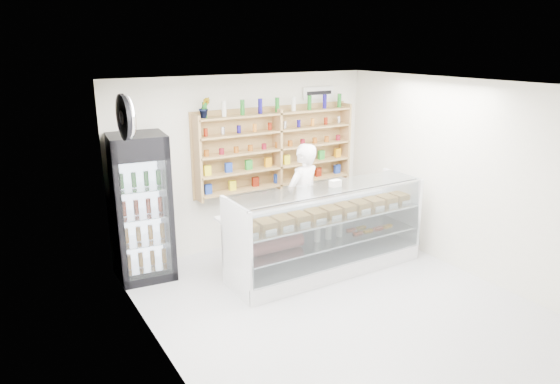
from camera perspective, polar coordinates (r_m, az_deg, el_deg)
room at (r=6.13m, az=6.91°, el=-1.16°), size 5.00×5.00×5.00m
display_counter at (r=7.47m, az=5.19°, el=-6.31°), size 2.98×0.89×1.30m
shop_worker at (r=7.83m, az=2.61°, el=-0.92°), size 0.75×0.60×1.80m
drinks_cooler at (r=7.27m, az=-15.50°, el=-1.70°), size 0.83×0.81×2.09m
wall_shelving at (r=8.22m, az=-0.31°, el=4.95°), size 2.84×0.28×1.33m
potted_plant at (r=7.54m, az=-8.62°, el=9.52°), size 0.20×0.17×0.31m
security_mirror at (r=6.01m, az=-17.01°, el=8.17°), size 0.15×0.50×0.50m
wall_sign at (r=8.69m, az=4.43°, el=11.25°), size 0.62×0.03×0.20m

